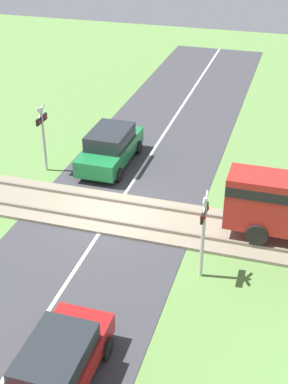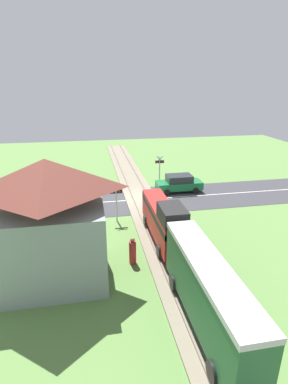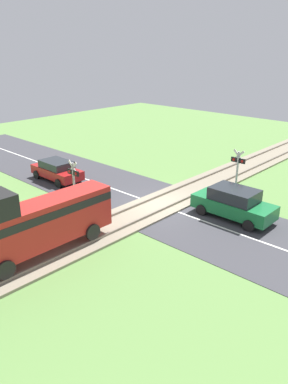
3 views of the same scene
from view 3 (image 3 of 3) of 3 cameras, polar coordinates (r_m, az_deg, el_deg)
name	(u,v)px [view 3 (image 3 of 3)]	position (r m, az deg, el deg)	size (l,w,h in m)	color
ground_plane	(159,206)	(21.50, 2.33, -2.08)	(60.00, 60.00, 0.00)	#5B8442
road_surface	(159,205)	(21.50, 2.33, -2.05)	(48.00, 6.40, 0.02)	#38383D
track_bed	(159,204)	(21.47, 2.34, -1.91)	(2.80, 48.00, 0.24)	gray
car_near_crossing	(234,203)	(20.22, 13.49, -1.63)	(4.31, 1.92, 1.65)	#197038
car_far_side	(57,170)	(25.99, -13.14, 3.28)	(3.97, 1.79, 1.39)	#A81919
crossing_signal_west_approach	(237,168)	(22.53, 14.05, 3.63)	(0.90, 0.18, 3.01)	#B7B7B7
crossing_signal_east_approach	(74,180)	(20.08, -10.65, 1.76)	(0.90, 0.18, 3.01)	#B7B7B7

